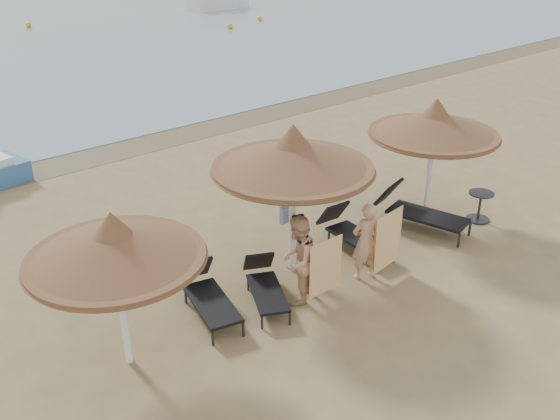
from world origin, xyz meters
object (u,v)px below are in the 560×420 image
(person_left, at_px, (298,254))
(person_right, at_px, (366,236))
(side_table, at_px, (479,207))
(palapa_left, at_px, (114,245))
(palapa_right, at_px, (435,124))
(lounger_near_right, at_px, (351,231))
(lounger_far_right, at_px, (415,210))
(palapa_center, at_px, (293,156))
(lounger_far_left, at_px, (207,293))
(lounger_near_left, at_px, (265,283))

(person_left, bearing_deg, person_right, 143.82)
(person_left, bearing_deg, side_table, 150.36)
(palapa_left, bearing_deg, person_right, -7.89)
(palapa_right, bearing_deg, person_right, -163.34)
(lounger_near_right, xyz_separation_m, side_table, (3.10, -0.99, -0.05))
(lounger_far_right, bearing_deg, side_table, -41.89)
(palapa_left, height_order, palapa_center, palapa_center)
(palapa_center, xyz_separation_m, person_left, (-0.61, -0.86, -1.41))
(lounger_far_left, bearing_deg, palapa_right, 11.74)
(lounger_far_left, bearing_deg, person_left, -15.60)
(palapa_left, xyz_separation_m, palapa_center, (3.75, 0.45, 0.29))
(side_table, bearing_deg, person_right, -179.70)
(lounger_near_left, relative_size, person_right, 0.92)
(person_left, bearing_deg, lounger_near_right, 172.42)
(lounger_near_left, xyz_separation_m, lounger_far_right, (4.29, 0.08, 0.10))
(palapa_right, xyz_separation_m, person_left, (-4.42, -0.65, -1.26))
(lounger_near_left, relative_size, lounger_near_right, 0.90)
(palapa_right, relative_size, person_left, 1.46)
(lounger_near_right, bearing_deg, person_left, -155.69)
(palapa_left, relative_size, palapa_right, 0.94)
(lounger_far_right, bearing_deg, person_right, -177.95)
(lounger_near_left, distance_m, side_table, 5.72)
(lounger_far_right, bearing_deg, lounger_near_left, 166.20)
(palapa_left, xyz_separation_m, lounger_near_right, (5.29, 0.37, -1.72))
(person_right, bearing_deg, person_left, 9.48)
(side_table, bearing_deg, lounger_far_left, 171.57)
(lounger_far_left, relative_size, person_right, 1.03)
(palapa_center, xyz_separation_m, side_table, (4.65, -1.07, -2.06))
(side_table, bearing_deg, person_left, 177.70)
(lounger_far_right, bearing_deg, palapa_right, 0.36)
(lounger_near_left, xyz_separation_m, person_right, (1.91, -0.64, 0.59))
(side_table, bearing_deg, palapa_left, 175.77)
(palapa_left, relative_size, lounger_far_left, 1.41)
(palapa_right, bearing_deg, lounger_near_right, 176.78)
(palapa_left, relative_size, lounger_near_right, 1.42)
(palapa_left, height_order, lounger_near_right, palapa_left)
(lounger_near_right, relative_size, person_right, 1.02)
(palapa_left, height_order, palapa_right, palapa_right)
(lounger_far_right, height_order, person_left, person_left)
(lounger_near_right, bearing_deg, person_right, -119.10)
(lounger_near_left, relative_size, side_table, 2.47)
(lounger_far_right, xyz_separation_m, person_left, (-3.87, -0.50, 0.54))
(palapa_right, height_order, lounger_near_left, palapa_right)
(lounger_near_left, bearing_deg, lounger_near_right, 33.97)
(lounger_near_right, height_order, person_left, person_left)
(person_left, height_order, person_right, person_left)
(side_table, bearing_deg, lounger_near_right, 162.38)
(palapa_right, bearing_deg, palapa_left, -178.20)
(lounger_far_right, bearing_deg, lounger_far_left, 162.02)
(palapa_right, xyz_separation_m, lounger_near_left, (-4.84, -0.24, -1.91))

